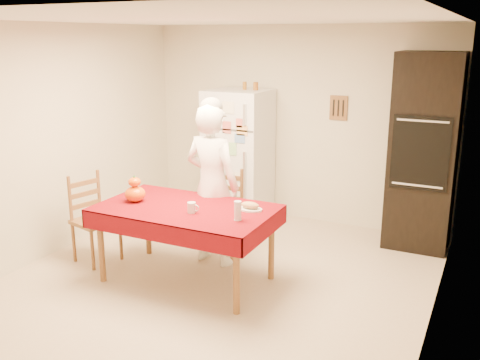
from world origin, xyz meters
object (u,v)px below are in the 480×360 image
Objects in this scene: oven_cabinet at (424,152)px; coffee_mug at (192,208)px; wine_glass at (238,211)px; pumpkin_lower at (135,194)px; bread_plate at (250,209)px; dining_table at (186,214)px; chair_far at (223,209)px; chair_left at (92,215)px; seated_woman at (212,185)px; refrigerator at (239,156)px.

coffee_mug is (-1.77, -2.08, -0.29)m from oven_cabinet.
wine_glass reaches higher than coffee_mug.
pumpkin_lower is 0.86× the size of bread_plate.
dining_table is at bearing -162.53° from bread_plate.
wine_glass is at bearing -62.67° from chair_far.
seated_woman reaches higher than chair_left.
chair_left reaches higher than bread_plate.
refrigerator is at bearing 115.92° from wine_glass.
dining_table is 1.79× the size of chair_far.
wine_glass is at bearing -64.08° from refrigerator.
chair_left reaches higher than coffee_mug.
dining_table is 0.82m from chair_far.
chair_far is at bearing -41.29° from chair_left.
refrigerator reaches higher than wine_glass.
pumpkin_lower reaches higher than dining_table.
seated_woman reaches higher than refrigerator.
refrigerator is 1.98m from bread_plate.
oven_cabinet is at bearing 1.18° from refrigerator.
dining_table is at bearing -75.84° from chair_left.
chair_far is at bearing 134.89° from bread_plate.
bread_plate is (0.97, -1.73, -0.08)m from refrigerator.
oven_cabinet is at bearing 49.66° from coffee_mug.
wine_glass is 0.31m from bread_plate.
coffee_mug reaches higher than dining_table.
dining_table is 1.20m from chair_left.
pumpkin_lower is at bearing 51.83° from seated_woman.
chair_far is at bearing 124.51° from wine_glass.
bread_plate is (1.78, 0.19, 0.26)m from chair_left.
chair_far is at bearing 99.46° from coffee_mug.
chair_left is at bearing 179.88° from dining_table.
refrigerator reaches higher than pumpkin_lower.
oven_cabinet is 1.29× the size of dining_table.
pumpkin_lower is at bearing -95.12° from refrigerator.
oven_cabinet is 2.32× the size of chair_far.
seated_woman is at bearing 101.63° from coffee_mug.
oven_cabinet is 12.50× the size of wine_glass.
chair_left is 5.40× the size of wine_glass.
oven_cabinet reaches higher than chair_left.
bread_plate reaches higher than dining_table.
refrigerator reaches higher than dining_table.
bread_plate is at bearing -60.74° from refrigerator.
chair_far is at bearing -72.25° from refrigerator.
refrigerator is 2.10m from coffee_mug.
oven_cabinet is 2.77m from dining_table.
wine_glass is at bearing -79.47° from chair_left.
pumpkin_lower is 1.17× the size of wine_glass.
refrigerator is at bearing 100.58° from chair_far.
seated_woman is 0.65m from coffee_mug.
refrigerator is 1.45m from seated_woman.
pumpkin_lower is (-0.69, 0.06, 0.03)m from coffee_mug.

